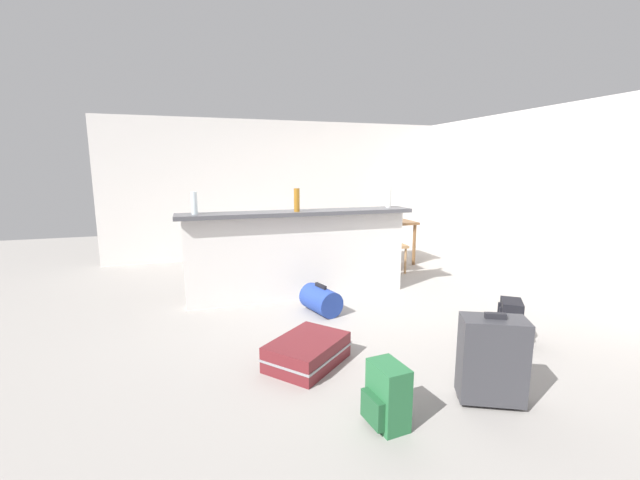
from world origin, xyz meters
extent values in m
cube|color=gray|center=(0.00, 0.00, -0.03)|extent=(13.00, 13.00, 0.05)
cube|color=silver|center=(0.00, 3.05, 1.25)|extent=(6.60, 0.10, 2.50)
cube|color=silver|center=(3.05, 0.30, 1.25)|extent=(0.10, 6.00, 2.50)
cube|color=silver|center=(-0.52, 0.43, 0.54)|extent=(2.80, 0.20, 1.07)
cube|color=#4C4C51|center=(-0.52, 0.43, 1.10)|extent=(2.96, 0.40, 0.05)
cylinder|color=silver|center=(-1.77, 0.43, 1.25)|extent=(0.07, 0.07, 0.26)
cylinder|color=#9E661E|center=(-0.57, 0.35, 1.27)|extent=(0.07, 0.07, 0.28)
cylinder|color=silver|center=(0.75, 0.50, 1.26)|extent=(0.07, 0.07, 0.27)
cube|color=brown|center=(1.32, 1.89, 0.72)|extent=(1.10, 0.80, 0.04)
cylinder|color=brown|center=(0.83, 1.55, 0.35)|extent=(0.06, 0.06, 0.70)
cylinder|color=brown|center=(1.81, 1.55, 0.35)|extent=(0.06, 0.06, 0.70)
cylinder|color=brown|center=(0.83, 2.23, 0.35)|extent=(0.06, 0.06, 0.70)
cylinder|color=brown|center=(1.81, 2.23, 0.35)|extent=(0.06, 0.06, 0.70)
cube|color=#9E754C|center=(1.22, 1.23, 0.43)|extent=(0.41, 0.41, 0.04)
cube|color=#9E754C|center=(1.23, 1.41, 0.69)|extent=(0.40, 0.05, 0.48)
cylinder|color=#9E754C|center=(1.05, 1.08, 0.21)|extent=(0.04, 0.04, 0.41)
cylinder|color=#9E754C|center=(1.37, 1.07, 0.21)|extent=(0.04, 0.04, 0.41)
cylinder|color=#9E754C|center=(1.07, 1.40, 0.21)|extent=(0.04, 0.04, 0.41)
cylinder|color=#9E754C|center=(1.39, 1.39, 0.21)|extent=(0.04, 0.04, 0.41)
cube|color=maroon|center=(-0.93, -1.33, 0.11)|extent=(0.83, 0.81, 0.22)
cube|color=gray|center=(-0.93, -1.33, 0.11)|extent=(0.85, 0.82, 0.02)
cube|color=#2D2D33|center=(-0.62, -1.06, 0.11)|extent=(0.22, 0.23, 0.02)
cube|color=#286B3D|center=(-0.67, -2.29, 0.21)|extent=(0.21, 0.30, 0.42)
cube|color=#205530|center=(-0.78, -2.30, 0.14)|extent=(0.08, 0.23, 0.19)
cube|color=black|center=(-0.57, -2.21, 0.19)|extent=(0.03, 0.04, 0.36)
cube|color=black|center=(-0.56, -2.35, 0.19)|extent=(0.03, 0.04, 0.36)
cylinder|color=#233D93|center=(-0.44, -0.18, 0.15)|extent=(0.41, 0.54, 0.30)
cube|color=black|center=(-0.44, -0.18, 0.32)|extent=(0.08, 0.20, 0.04)
cube|color=black|center=(1.02, -1.52, 0.21)|extent=(0.31, 0.33, 0.42)
cube|color=black|center=(1.11, -1.58, 0.14)|extent=(0.18, 0.21, 0.19)
cube|color=black|center=(0.90, -1.51, 0.19)|extent=(0.04, 0.04, 0.36)
cube|color=black|center=(0.99, -1.40, 0.19)|extent=(0.04, 0.04, 0.36)
cube|color=#38383D|center=(0.15, -2.28, 0.33)|extent=(0.50, 0.41, 0.60)
cylinder|color=black|center=(0.32, -2.36, 0.03)|extent=(0.07, 0.05, 0.06)
cylinder|color=black|center=(-0.02, -2.20, 0.03)|extent=(0.07, 0.05, 0.06)
cube|color=#232328|center=(0.15, -2.28, 0.65)|extent=(0.14, 0.10, 0.04)
camera|label=1|loc=(-1.82, -4.43, 1.66)|focal=22.70mm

